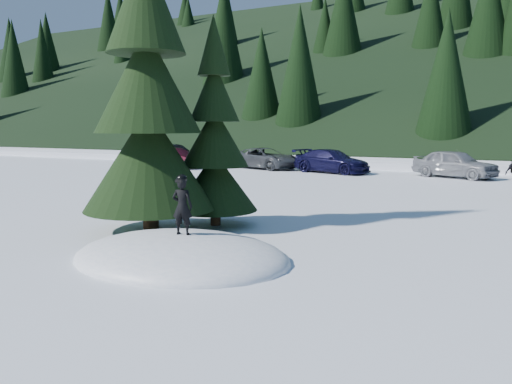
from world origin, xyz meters
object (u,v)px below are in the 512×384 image
at_px(car_2, 265,158).
at_px(spruce_short, 215,145).
at_px(child_skier, 182,206).
at_px(spruce_tall, 147,95).
at_px(car_0, 174,153).
at_px(car_1, 174,158).
at_px(car_3, 332,161).
at_px(car_4, 455,164).

bearing_deg(car_2, spruce_short, -141.01).
bearing_deg(child_skier, spruce_tall, -52.71).
distance_m(child_skier, car_0, 26.29).
relative_size(spruce_short, car_0, 1.26).
xyz_separation_m(car_0, car_1, (2.55, -3.44, -0.11)).
bearing_deg(child_skier, car_1, -67.52).
height_order(spruce_short, child_skier, spruce_short).
xyz_separation_m(car_1, car_3, (9.84, 1.38, 0.03)).
relative_size(car_0, car_1, 1.13).
relative_size(child_skier, car_0, 0.26).
height_order(spruce_tall, car_2, spruce_tall).
height_order(spruce_tall, car_1, spruce_tall).
relative_size(spruce_short, car_1, 1.42).
relative_size(child_skier, car_3, 0.24).
bearing_deg(car_2, spruce_tall, -145.44).
distance_m(spruce_short, car_0, 23.11).
relative_size(car_3, car_4, 1.08).
bearing_deg(car_3, child_skier, -153.98).
distance_m(car_2, car_4, 10.98).
bearing_deg(child_skier, car_4, -113.45).
height_order(spruce_tall, car_3, spruce_tall).
xyz_separation_m(spruce_short, car_1, (-12.05, 14.42, -1.48)).
distance_m(car_0, car_1, 4.28).
xyz_separation_m(child_skier, car_0, (-15.82, 21.00, -0.31)).
bearing_deg(spruce_short, car_3, 97.97).
distance_m(spruce_short, car_1, 18.85).
bearing_deg(spruce_tall, spruce_short, 54.46).
xyz_separation_m(spruce_short, car_3, (-2.21, 15.80, -1.45)).
distance_m(child_skier, car_3, 19.26).
bearing_deg(car_0, child_skier, -139.53).
distance_m(spruce_short, car_3, 16.02).
distance_m(spruce_tall, car_2, 19.03).
distance_m(spruce_tall, car_3, 17.45).
bearing_deg(car_3, car_0, 96.32).
bearing_deg(car_3, car_1, 113.74).
height_order(car_0, car_1, car_0).
height_order(car_0, car_3, car_0).
bearing_deg(car_4, car_1, 119.04).
height_order(child_skier, car_2, child_skier).
bearing_deg(child_skier, spruce_short, -83.41).
distance_m(child_skier, car_4, 19.46).
xyz_separation_m(spruce_tall, car_1, (-11.05, 15.82, -2.70)).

